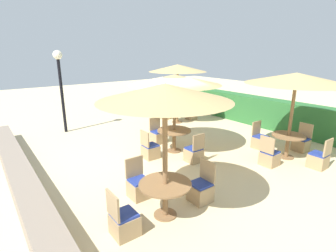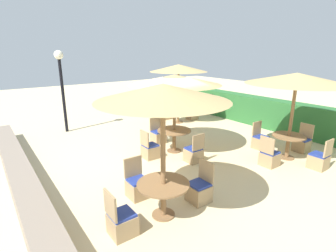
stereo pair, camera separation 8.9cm
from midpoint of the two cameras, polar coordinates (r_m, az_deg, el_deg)
ground_plane at (r=8.64m, az=-3.51°, el=-6.41°), size 40.00×40.00×0.00m
hedge_row at (r=12.53m, az=19.66°, el=2.89°), size 13.00×0.70×1.28m
stone_border at (r=7.39m, az=-29.37°, el=-10.64°), size 10.00×0.56×0.48m
lamp_post at (r=11.48m, az=-22.70°, el=10.14°), size 0.36×0.36×3.32m
parasol_front_right at (r=4.79m, az=-1.23°, el=7.16°), size 2.51×2.51×2.74m
round_table_front_right at (r=5.46m, az=-1.10°, el=-13.81°), size 1.07×1.07×0.74m
patio_chair_front_right_south at (r=5.21m, az=-10.14°, el=-19.95°), size 0.46×0.46×0.93m
patio_chair_front_right_north at (r=6.15m, az=6.74°, el=-13.69°), size 0.46×0.46×0.93m
patio_chair_front_right_west at (r=6.30m, az=-6.76°, el=-12.92°), size 0.46×0.46×0.93m
parasol_back_right at (r=8.70m, az=25.90°, el=9.29°), size 2.97×2.97×2.68m
round_table_back_right at (r=9.08m, az=24.42°, el=-2.83°), size 1.01×1.01×0.75m
patio_chair_back_right_south at (r=8.37m, az=20.89°, el=-6.32°), size 0.46×0.46×0.93m
patio_chair_back_right_west at (r=9.71m, az=19.13°, el=-3.07°), size 0.46×0.46×0.93m
patio_chair_back_right_north at (r=10.02m, az=26.76°, el=-3.36°), size 0.46×0.46×0.93m
patio_chair_back_right_east at (r=8.80m, az=29.71°, el=-6.34°), size 0.46×0.46×0.93m
parasol_center at (r=8.41m, az=1.14°, el=10.00°), size 2.98×2.98×2.58m
round_table_center at (r=8.78m, az=1.07°, el=-1.78°), size 1.13×1.13×0.76m
patio_chair_center_south at (r=8.36m, az=-4.22°, el=-5.27°), size 0.46×0.46×0.93m
patio_chair_center_east at (r=8.12m, az=5.38°, el=-5.98°), size 0.46×0.46×0.93m
patio_chair_center_west at (r=9.71m, az=-2.50°, el=-2.15°), size 0.46×0.46×0.93m
parasol_back_left at (r=12.10m, az=1.89°, el=12.44°), size 2.62×2.62×2.70m
round_table_back_left at (r=12.38m, az=1.81°, el=3.25°), size 0.95×0.95×0.72m
patio_chair_back_left_west at (r=13.12m, az=-0.86°, el=2.72°), size 0.46×0.46×0.93m
patio_chair_back_left_north at (r=13.09m, az=4.92°, el=2.63°), size 0.46×0.46×0.93m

